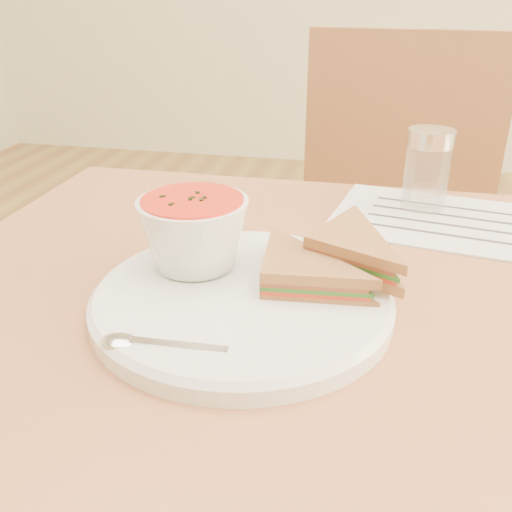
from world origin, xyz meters
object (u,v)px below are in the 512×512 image
(plate, at_px, (242,301))
(soup_bowl, at_px, (194,236))
(chair_far, at_px, (384,280))
(condiment_shaker, at_px, (427,170))

(plate, xyz_separation_m, soup_bowl, (-0.06, 0.04, 0.05))
(plate, relative_size, soup_bowl, 2.60)
(chair_far, bearing_deg, soup_bowl, 72.38)
(soup_bowl, relative_size, condiment_shaker, 1.00)
(plate, bearing_deg, chair_far, 75.54)
(soup_bowl, height_order, condiment_shaker, condiment_shaker)
(condiment_shaker, bearing_deg, plate, -120.28)
(chair_far, distance_m, soup_bowl, 0.69)
(plate, distance_m, soup_bowl, 0.09)
(plate, xyz_separation_m, condiment_shaker, (0.19, 0.32, 0.05))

